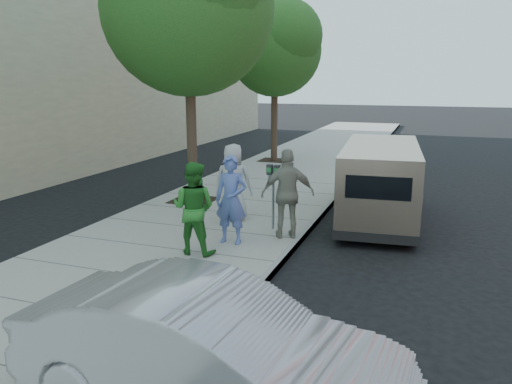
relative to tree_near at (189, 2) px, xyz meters
The scene contains 12 objects.
ground 6.45m from the tree_near, 46.82° to the right, with size 120.00×120.00×0.00m, color black.
sidewalk 6.11m from the tree_near, 62.43° to the right, with size 5.00×60.00×0.15m, color gray.
curb_face 7.02m from the tree_near, 33.03° to the right, with size 0.12×60.00×0.16m, color gray.
tree_near is the anchor object (origin of this frame).
tree_far 7.63m from the tree_near, 90.00° to the left, with size 3.92×3.80×6.49m.
parking_meter 5.55m from the tree_near, 32.37° to the right, with size 0.32×0.14×1.51m.
van 6.83m from the tree_near, ahead, with size 2.18×5.40×1.96m.
sedan 10.38m from the tree_near, 62.44° to the right, with size 1.52×4.36×1.44m, color #A4A5AB.
person_officer 5.96m from the tree_near, 52.12° to the right, with size 0.69×0.45×1.88m, color #5369B2.
person_green_shirt 6.29m from the tree_near, 63.44° to the right, with size 0.90×0.70×1.85m, color #287A28.
person_gray_shirt 5.02m from the tree_near, 39.38° to the right, with size 0.93×0.60×1.90m, color #ACACAE.
person_striped_polo 6.09m from the tree_near, 34.60° to the right, with size 1.15×0.48×1.97m, color gray.
Camera 1 is at (4.10, -10.10, 3.58)m, focal length 35.00 mm.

